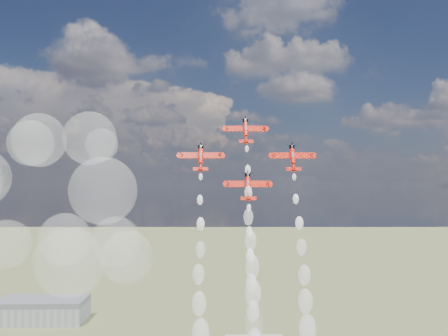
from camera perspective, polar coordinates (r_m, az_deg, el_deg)
hangar at (r=330.22m, az=-19.22°, el=-14.40°), size 50.00×28.00×13.00m
plane_lead at (r=142.07m, az=2.38°, el=4.12°), size 10.99×5.62×7.24m
plane_left at (r=137.25m, az=-2.56°, el=1.18°), size 10.99×5.62×7.24m
plane_right at (r=138.98m, az=7.49°, el=1.15°), size 10.99×5.62×7.24m
plane_slot at (r=133.48m, az=2.63°, el=-1.97°), size 10.99×5.62×7.24m
smoke_trail_lead at (r=121.34m, az=3.15°, el=-16.86°), size 5.29×30.07×54.98m
drifted_smoke_cloud at (r=159.31m, az=-18.47°, el=-3.41°), size 66.91×41.23×52.51m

